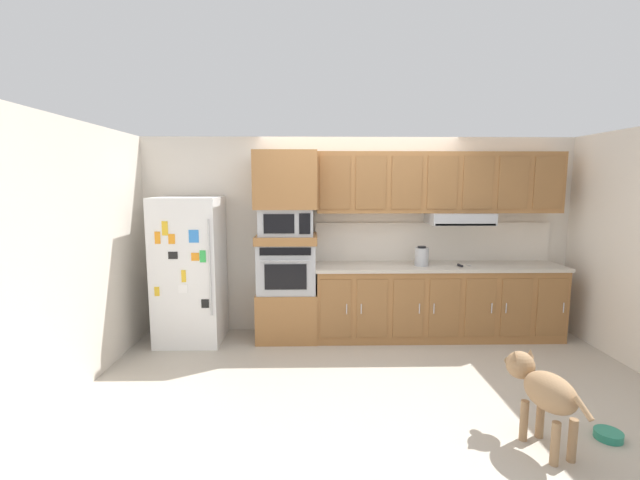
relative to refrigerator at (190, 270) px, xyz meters
The scene contains 18 objects.
ground_plane 2.36m from the refrigerator, 18.11° to the right, with size 9.60×9.60×0.00m, color #B2A899.
back_kitchen_wall 2.15m from the refrigerator, 11.70° to the left, with size 6.20×0.12×2.50m, color beige.
side_panel_left 1.06m from the refrigerator, 136.73° to the right, with size 0.12×7.10×2.50m, color beige.
side_panel_right 4.94m from the refrigerator, ahead, with size 0.12×7.10×2.50m, color silver.
refrigerator is the anchor object (origin of this frame).
oven_base_cabinet 1.31m from the refrigerator, ahead, with size 0.74×0.62×0.60m, color #996638.
built_in_oven 1.17m from the refrigerator, ahead, with size 0.70×0.62×0.60m.
appliance_mid_shelf 1.23m from the refrigerator, ahead, with size 0.74×0.62×0.10m, color #996638.
microwave 1.31m from the refrigerator, ahead, with size 0.64×0.54×0.32m.
appliance_upper_cabinet 1.59m from the refrigerator, ahead, with size 0.74×0.62×0.68m, color #996638.
lower_cabinet_run 3.08m from the refrigerator, ahead, with size 3.01×0.63×0.88m.
countertop_slab 3.05m from the refrigerator, ahead, with size 3.05×0.64×0.04m, color #BCB2A3.
backsplash_panel 3.08m from the refrigerator, ahead, with size 3.05×0.02×0.50m, color silver.
upper_cabinet_with_hood 3.23m from the refrigerator, ahead, with size 3.01×0.48×0.88m.
screwdriver 3.29m from the refrigerator, ahead, with size 0.14×0.13×0.03m.
electric_kettle 2.82m from the refrigerator, ahead, with size 0.17×0.17×0.24m.
dog 3.87m from the refrigerator, 34.76° to the right, with size 0.36×0.82×0.65m.
dog_food_bowl 4.38m from the refrigerator, 29.80° to the right, with size 0.20×0.20×0.06m.
Camera 1 is at (-0.60, -4.44, 1.94)m, focal length 24.06 mm.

